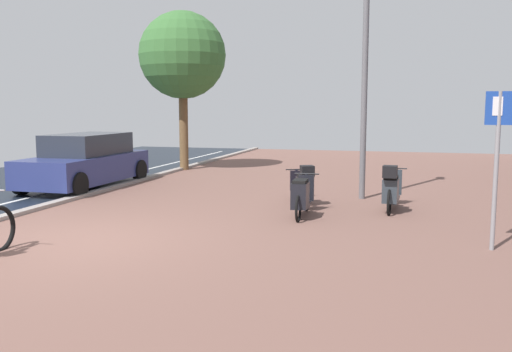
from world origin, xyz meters
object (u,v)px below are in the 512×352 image
Objects in this scene: scooter_near at (302,196)px; scooter_mid at (391,189)px; parked_car_near at (86,162)px; parking_sign at (497,153)px; scooter_far at (303,185)px; lamp_post at (365,47)px; street_tree at (182,56)px.

scooter_near is 0.89× the size of scooter_mid.
parking_sign is (9.78, -4.28, 0.81)m from parked_car_near.
scooter_far is 4.94m from parking_sign.
scooter_mid is 1.24× the size of scooter_far.
scooter_near is 2.04m from scooter_mid.
parking_sign is 5.30m from lamp_post.
scooter_far is 0.28× the size of street_tree.
parked_car_near is at bearing 158.57° from scooter_near.
lamp_post is at bearing -35.03° from street_tree.
parked_car_near is 0.65× the size of lamp_post.
scooter_far is at bearing -140.37° from lamp_post.
lamp_post is (0.99, 2.56, 3.16)m from scooter_near.
scooter_mid is 3.50m from lamp_post.
parking_sign is 0.45× the size of street_tree.
parked_car_near is at bearing -179.90° from lamp_post.
parked_car_near is (-8.19, 1.42, 0.23)m from scooter_mid.
lamp_post is at bearing 39.63° from scooter_far.
parked_car_near is 10.71m from parking_sign.
lamp_post is (1.24, 1.03, 3.15)m from scooter_far.
street_tree reaches higher than scooter_mid.
parked_car_near reaches higher than scooter_near.
scooter_mid is 2.00m from scooter_far.
scooter_mid is at bearing -9.83° from parked_car_near.
parking_sign reaches higher than parked_car_near.
scooter_mid is at bearing -39.69° from street_tree.
scooter_near is 0.71× the size of parking_sign.
scooter_mid is 0.79× the size of parking_sign.
lamp_post reaches higher than street_tree.
scooter_near is at bearing -52.24° from street_tree.
lamp_post reaches higher than parking_sign.
scooter_far reaches higher than scooter_near.
lamp_post reaches higher than scooter_mid.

